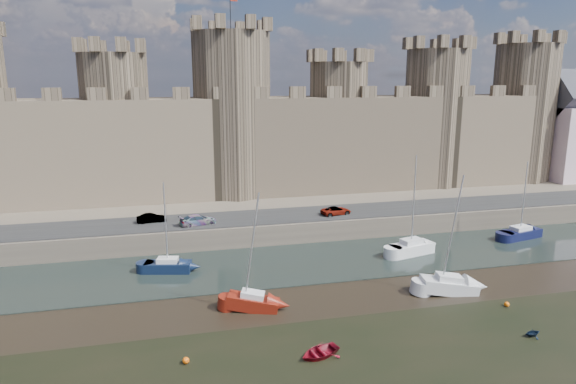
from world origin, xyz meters
name	(u,v)px	position (x,y,z in m)	size (l,w,h in m)	color
water_channel	(247,267)	(0.00, 24.00, 0.04)	(160.00, 12.00, 0.08)	black
quay	(214,186)	(0.00, 60.00, 1.25)	(160.00, 60.00, 2.50)	#4C443A
road	(234,219)	(0.00, 34.00, 2.55)	(160.00, 7.00, 0.10)	black
castle	(215,132)	(-0.64, 48.00, 11.67)	(108.50, 11.00, 29.00)	#42382B
car_1	(151,218)	(-9.71, 34.69, 3.06)	(1.18, 3.37, 1.11)	gray
car_2	(198,220)	(-4.41, 32.47, 3.12)	(1.73, 4.26, 1.24)	gray
car_3	(336,211)	(12.73, 32.92, 3.04)	(1.78, 3.85, 1.07)	gray
sailboat_1	(168,265)	(-8.04, 24.62, 0.75)	(4.92, 2.79, 9.28)	black
sailboat_2	(411,247)	(18.46, 23.66, 0.87)	(5.52, 3.23, 11.19)	silver
sailboat_3	(520,233)	(34.20, 25.88, 0.75)	(5.75, 3.26, 9.51)	black
sailboat_4	(253,301)	(-1.07, 14.19, 0.75)	(4.72, 2.98, 10.30)	maroon
sailboat_5	(449,285)	(17.06, 13.41, 0.79)	(5.40, 2.85, 11.08)	silver
dinghy_4	(320,353)	(2.27, 5.60, 0.31)	(2.16, 0.63, 3.02)	maroon
dinghy_7	(533,333)	(18.97, 4.48, 0.33)	(1.08, 0.66, 1.25)	black
buoy_1	(186,360)	(-7.04, 6.91, 0.24)	(0.49, 0.49, 0.49)	#EE5C0A
buoy_3	(507,304)	(20.43, 9.55, 0.23)	(0.46, 0.46, 0.46)	orange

